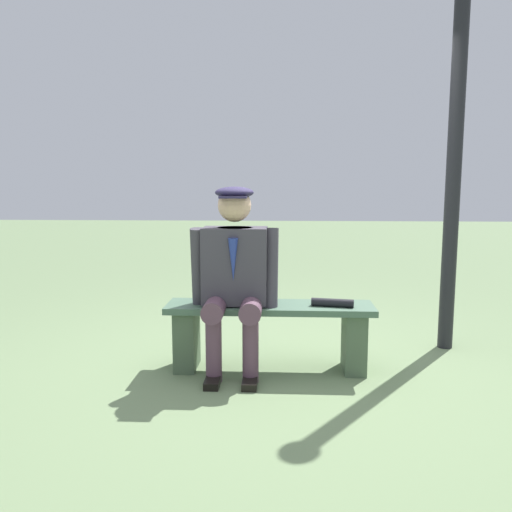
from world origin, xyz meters
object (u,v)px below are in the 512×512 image
at_px(seated_man, 234,270).
at_px(lamp_post, 456,126).
at_px(bench, 270,328).
at_px(rolled_magazine, 332,303).

bearing_deg(seated_man, lamp_post, -159.28).
xyz_separation_m(bench, rolled_magazine, (-0.44, 0.05, 0.20)).
height_order(bench, lamp_post, lamp_post).
bearing_deg(bench, seated_man, 12.28).
relative_size(rolled_magazine, lamp_post, 0.09).
bearing_deg(bench, rolled_magazine, 173.44).
height_order(bench, rolled_magazine, rolled_magazine).
bearing_deg(seated_man, rolled_magazine, -179.71).
height_order(rolled_magazine, lamp_post, lamp_post).
bearing_deg(rolled_magazine, bench, -6.56).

